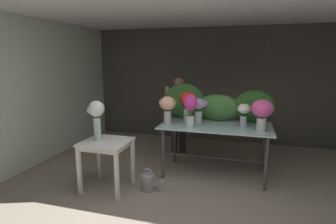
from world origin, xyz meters
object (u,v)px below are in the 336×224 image
at_px(vase_magenta_stock, 190,108).
at_px(display_table_glass, 215,133).
at_px(vase_peach_snapdragons, 167,107).
at_px(vase_white_roses_tall, 96,115).
at_px(vase_lilac_tulips, 199,108).
at_px(vase_fuchsia_dahlias, 262,111).
at_px(vase_scarlet_anemones, 188,102).
at_px(florist, 179,108).
at_px(vase_ivory_peonies, 244,112).
at_px(side_table_white, 106,148).
at_px(watering_can, 148,182).

bearing_deg(vase_magenta_stock, display_table_glass, 35.66).
distance_m(vase_peach_snapdragons, vase_white_roses_tall, 1.15).
relative_size(vase_lilac_tulips, vase_fuchsia_dahlias, 0.89).
bearing_deg(vase_scarlet_anemones, florist, 117.11).
relative_size(display_table_glass, vase_ivory_peonies, 4.83).
distance_m(display_table_glass, vase_magenta_stock, 0.63).
bearing_deg(vase_lilac_tulips, vase_white_roses_tall, -142.87).
xyz_separation_m(side_table_white, watering_can, (0.59, 0.12, -0.51)).
bearing_deg(vase_fuchsia_dahlias, vase_scarlet_anemones, 162.01).
height_order(vase_ivory_peonies, vase_white_roses_tall, vase_white_roses_tall).
relative_size(vase_lilac_tulips, vase_scarlet_anemones, 0.83).
height_order(vase_magenta_stock, vase_white_roses_tall, vase_magenta_stock).
distance_m(side_table_white, vase_lilac_tulips, 1.60).
xyz_separation_m(side_table_white, vase_ivory_peonies, (1.88, 0.99, 0.44)).
distance_m(vase_scarlet_anemones, watering_can, 1.51).
xyz_separation_m(display_table_glass, vase_magenta_stock, (-0.37, -0.26, 0.44)).
xyz_separation_m(vase_scarlet_anemones, watering_can, (-0.36, -1.03, -1.05)).
bearing_deg(side_table_white, florist, 70.33).
bearing_deg(vase_white_roses_tall, vase_peach_snapdragons, 44.75).
height_order(side_table_white, vase_scarlet_anemones, vase_scarlet_anemones).
xyz_separation_m(florist, vase_white_roses_tall, (-0.77, -1.77, 0.15)).
bearing_deg(vase_fuchsia_dahlias, vase_lilac_tulips, 167.07).
xyz_separation_m(vase_ivory_peonies, vase_fuchsia_dahlias, (0.26, -0.22, 0.07)).
bearing_deg(florist, vase_magenta_stock, -67.03).
height_order(vase_peach_snapdragons, vase_white_roses_tall, vase_white_roses_tall).
bearing_deg(vase_fuchsia_dahlias, side_table_white, -160.37).
bearing_deg(vase_white_roses_tall, vase_scarlet_anemones, 46.73).
distance_m(florist, vase_ivory_peonies, 1.48).
height_order(display_table_glass, florist, florist).
bearing_deg(vase_lilac_tulips, vase_scarlet_anemones, 143.33).
xyz_separation_m(vase_peach_snapdragons, vase_scarlet_anemones, (0.27, 0.34, 0.03)).
height_order(vase_ivory_peonies, vase_fuchsia_dahlias, vase_fuchsia_dahlias).
xyz_separation_m(vase_ivory_peonies, vase_lilac_tulips, (-0.71, -0.00, 0.03)).
xyz_separation_m(florist, vase_scarlet_anemones, (0.32, -0.62, 0.22)).
xyz_separation_m(display_table_glass, vase_ivory_peonies, (0.43, 0.02, 0.36)).
relative_size(side_table_white, vase_magenta_stock, 1.43).
distance_m(vase_peach_snapdragons, vase_magenta_stock, 0.42).
height_order(side_table_white, vase_magenta_stock, vase_magenta_stock).
bearing_deg(vase_white_roses_tall, vase_fuchsia_dahlias, 18.56).
distance_m(display_table_glass, vase_white_roses_tall, 1.90).
bearing_deg(display_table_glass, side_table_white, -146.43).
distance_m(vase_scarlet_anemones, vase_white_roses_tall, 1.58).
height_order(display_table_glass, side_table_white, display_table_glass).
xyz_separation_m(vase_ivory_peonies, vase_magenta_stock, (-0.80, -0.29, 0.08)).
xyz_separation_m(vase_ivory_peonies, vase_scarlet_anemones, (-0.93, 0.16, 0.10)).
bearing_deg(vase_magenta_stock, vase_fuchsia_dahlias, 3.44).
bearing_deg(vase_ivory_peonies, vase_scarlet_anemones, 170.11).
distance_m(florist, watering_can, 1.84).
distance_m(display_table_glass, side_table_white, 1.74).
distance_m(display_table_glass, vase_peach_snapdragons, 0.89).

